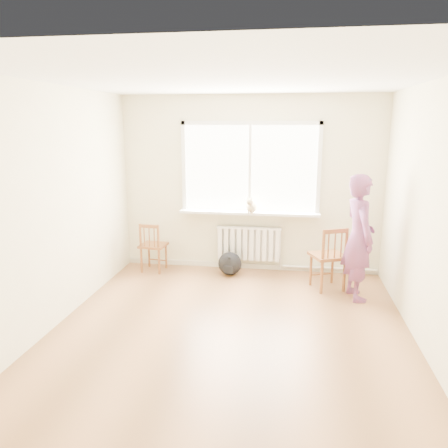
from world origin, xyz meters
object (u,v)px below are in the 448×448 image
at_px(chair_right, 330,258).
at_px(cat, 251,206).
at_px(backpack, 230,264).
at_px(chair_left, 152,247).
at_px(person, 359,238).

xyz_separation_m(chair_right, cat, (-1.14, 0.56, 0.60)).
xyz_separation_m(chair_right, backpack, (-1.45, 0.39, -0.28)).
relative_size(chair_left, cat, 2.04).
bearing_deg(person, backpack, 57.27).
xyz_separation_m(person, backpack, (-1.78, 0.63, -0.65)).
distance_m(person, backpack, 1.99).
distance_m(chair_right, cat, 1.41).
relative_size(person, backpack, 4.60).
xyz_separation_m(chair_left, cat, (1.52, 0.19, 0.66)).
bearing_deg(chair_left, backpack, -173.85).
height_order(person, backpack, person).
relative_size(chair_left, person, 0.47).
bearing_deg(person, chair_right, 40.95).
distance_m(chair_right, person, 0.55).
bearing_deg(cat, person, -18.92).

